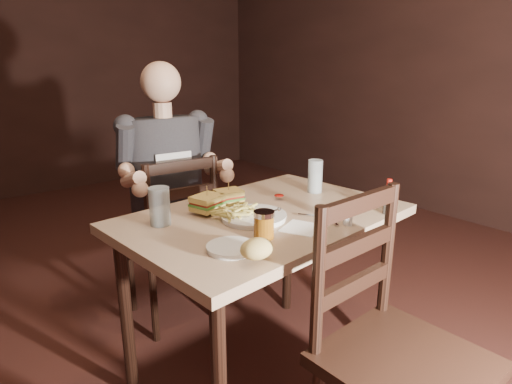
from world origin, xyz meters
TOP-DOWN VIEW (x-y plane):
  - room_shell at (0.00, 0.00)m, footprint 7.00×7.00m
  - main_table at (0.29, -0.26)m, footprint 1.18×0.84m
  - chair_far at (0.21, 0.43)m, footprint 0.47×0.50m
  - chair_near at (0.27, -0.95)m, footprint 0.46×0.51m
  - diner at (0.21, 0.38)m, footprint 0.55×0.45m
  - dinner_plate at (0.22, -0.28)m, footprint 0.27×0.27m
  - sandwich_left at (0.12, -0.11)m, footprint 0.14×0.13m
  - sandwich_right at (0.23, -0.10)m, footprint 0.12×0.11m
  - fries_pile at (0.18, -0.23)m, footprint 0.24×0.18m
  - ketchup_dollop at (0.46, -0.16)m, footprint 0.05×0.05m
  - glass_left at (-0.09, -0.11)m, footprint 0.08×0.08m
  - glass_right at (0.68, -0.18)m, footprint 0.07×0.07m
  - hot_sauce at (0.73, -0.54)m, footprint 0.04×0.04m
  - salt_shaker at (0.45, -0.56)m, footprint 0.04×0.04m
  - pepper_shaker at (0.68, -0.57)m, footprint 0.04×0.04m
  - syrup_dispenser at (0.13, -0.45)m, footprint 0.08×0.08m
  - napkin at (0.29, -0.47)m, footprint 0.18×0.17m
  - knife at (0.44, -0.44)m, footprint 0.12×0.17m
  - fork at (0.44, -0.48)m, footprint 0.09×0.13m
  - side_plate at (-0.02, -0.47)m, footprint 0.17×0.17m
  - bread_roll at (-0.01, -0.58)m, footprint 0.12×0.10m

SIDE VIEW (x-z plane):
  - chair_far at x=0.21m, z-range 0.00..0.92m
  - chair_near at x=0.27m, z-range 0.00..0.97m
  - main_table at x=0.29m, z-range 0.30..1.07m
  - napkin at x=0.29m, z-range 0.77..0.77m
  - fork at x=0.44m, z-range 0.77..0.78m
  - knife at x=0.44m, z-range 0.77..0.78m
  - side_plate at x=-0.02m, z-range 0.77..0.78m
  - dinner_plate at x=0.22m, z-range 0.77..0.78m
  - ketchup_dollop at x=0.46m, z-range 0.78..0.80m
  - pepper_shaker at x=0.68m, z-range 0.77..0.83m
  - salt_shaker at x=0.45m, z-range 0.77..0.83m
  - fries_pile at x=0.18m, z-range 0.78..0.82m
  - bread_roll at x=-0.01m, z-range 0.78..0.85m
  - syrup_dispenser at x=0.13m, z-range 0.77..0.87m
  - sandwich_right at x=0.23m, z-range 0.78..0.88m
  - hot_sauce at x=0.73m, z-range 0.77..0.90m
  - sandwich_left at x=0.12m, z-range 0.78..0.89m
  - glass_left at x=-0.09m, z-range 0.77..0.91m
  - glass_right at x=0.68m, z-range 0.77..0.93m
  - diner at x=0.21m, z-range 0.48..1.37m
  - room_shell at x=0.00m, z-range -2.10..4.90m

